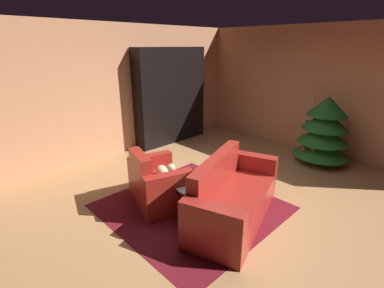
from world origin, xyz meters
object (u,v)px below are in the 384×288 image
armchair_red (158,185)px  coffee_table (197,188)px  decorated_tree (324,130)px  book_stack_on_table (195,183)px  couch_red (232,198)px  bookshelf_unit (175,98)px  bottle_on_table (196,184)px

armchair_red → coffee_table: armchair_red is taller
decorated_tree → book_stack_on_table: bearing=-99.4°
coffee_table → decorated_tree: size_ratio=0.45×
armchair_red → couch_red: size_ratio=0.55×
armchair_red → book_stack_on_table: 0.64m
coffee_table → decorated_tree: bearing=81.2°
bookshelf_unit → bottle_on_table: 3.55m
couch_red → book_stack_on_table: couch_red is taller
bookshelf_unit → coffee_table: bearing=-36.0°
bookshelf_unit → couch_red: bookshelf_unit is taller
book_stack_on_table → decorated_tree: 3.19m
couch_red → bottle_on_table: (-0.31, -0.41, 0.26)m
coffee_table → book_stack_on_table: (-0.04, -0.02, 0.08)m
decorated_tree → couch_red: bearing=-91.5°
armchair_red → couch_red: couch_red is taller
couch_red → bottle_on_table: 0.58m
coffee_table → book_stack_on_table: size_ratio=2.87×
bookshelf_unit → book_stack_on_table: 3.38m
couch_red → decorated_tree: size_ratio=1.46×
armchair_red → bottle_on_table: (0.71, 0.10, 0.25)m
armchair_red → decorated_tree: size_ratio=0.80×
book_stack_on_table → bottle_on_table: bottle_on_table is taller
book_stack_on_table → bottle_on_table: 0.20m
couch_red → bottle_on_table: couch_red is taller
couch_red → book_stack_on_table: bearing=-146.7°
armchair_red → bottle_on_table: size_ratio=4.26×
bookshelf_unit → decorated_tree: 3.41m
coffee_table → bottle_on_table: bearing=-53.2°
bookshelf_unit → coffee_table: bookshelf_unit is taller
bookshelf_unit → decorated_tree: (3.19, 1.16, -0.38)m
bottle_on_table → decorated_tree: decorated_tree is taller
bookshelf_unit → bottle_on_table: bearing=-36.8°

